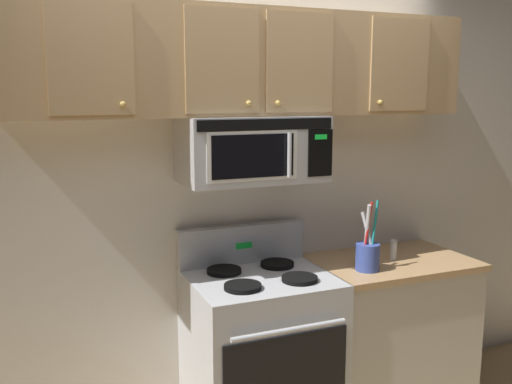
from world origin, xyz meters
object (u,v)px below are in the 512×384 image
Objects in this scene: over_range_microwave at (252,149)px; salt_shaker at (394,250)px; stove_range at (261,352)px; utensil_crock_blue at (368,254)px.

over_range_microwave is 6.40× the size of salt_shaker.
salt_shaker is (0.85, -0.01, 0.49)m from stove_range.
utensil_crock_blue is at bearing -11.86° from stove_range.
stove_range is at bearing 179.47° from salt_shaker.
utensil_crock_blue reaches higher than stove_range.
utensil_crock_blue is at bearing -22.15° from over_range_microwave.
utensil_crock_blue reaches higher than salt_shaker.
utensil_crock_blue is at bearing -155.71° from salt_shaker.
over_range_microwave reaches higher than salt_shaker.
salt_shaker is (0.26, 0.12, -0.03)m from utensil_crock_blue.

